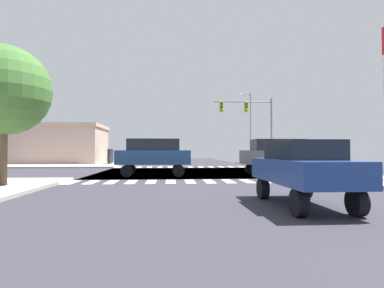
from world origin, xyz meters
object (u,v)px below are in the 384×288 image
object	(u,v)px
bank_building	(53,144)
sedan_queued_3	(169,154)
street_lamp	(249,122)
sidewalk_tree	(5,90)
suv_farside_1	(277,154)
traffic_signal_mast	(250,116)
sedan_nearside_1	(151,154)
sedan_leading_4	(302,167)
suv_trailing_2	(154,154)

from	to	relation	value
bank_building	sedan_queued_3	distance (m)	19.86
street_lamp	sidewalk_tree	distance (m)	30.40
sedan_queued_3	suv_farside_1	bearing A→B (deg)	102.14
street_lamp	suv_farside_1	xyz separation A→B (m)	(-2.96, -18.97, -3.82)
traffic_signal_mast	bank_building	distance (m)	23.93
traffic_signal_mast	sedan_nearside_1	xyz separation A→B (m)	(-11.31, 23.59, -3.99)
sedan_queued_3	sedan_leading_4	size ratio (longest dim) A/B	1.00
traffic_signal_mast	sidewalk_tree	size ratio (longest dim) A/B	1.15
sedan_leading_4	bank_building	bearing A→B (deg)	120.38
sedan_nearside_1	suv_trailing_2	world-z (taller)	suv_trailing_2
street_lamp	sedan_queued_3	world-z (taller)	street_lamp
bank_building	sedan_queued_3	size ratio (longest dim) A/B	3.16
traffic_signal_mast	sedan_nearside_1	size ratio (longest dim) A/B	1.62
sedan_nearside_1	sedan_leading_4	bearing A→B (deg)	98.64
sedan_nearside_1	suv_farside_1	world-z (taller)	suv_farside_1
bank_building	suv_trailing_2	distance (m)	23.51
traffic_signal_mast	sedan_queued_3	world-z (taller)	traffic_signal_mast
bank_building	sidewalk_tree	xyz separation A→B (m)	(7.20, -25.68, 1.77)
suv_farside_1	street_lamp	bearing A→B (deg)	-8.87
bank_building	sedan_queued_3	bearing A→B (deg)	45.06
traffic_signal_mast	sedan_leading_4	size ratio (longest dim) A/B	1.62
sedan_nearside_1	bank_building	bearing A→B (deg)	54.41
bank_building	suv_trailing_2	xyz separation A→B (m)	(13.18, -19.44, -0.99)
traffic_signal_mast	street_lamp	size ratio (longest dim) A/B	0.79
suv_farside_1	sedan_leading_4	distance (m)	11.71
bank_building	suv_farside_1	size ratio (longest dim) A/B	2.96
bank_building	sidewalk_tree	size ratio (longest dim) A/B	2.24
bank_building	traffic_signal_mast	bearing A→B (deg)	-20.23
sedan_queued_3	sedan_leading_4	xyz separation A→B (m)	(4.00, -44.73, 0.00)
sidewalk_tree	sedan_leading_4	world-z (taller)	sidewalk_tree
sidewalk_tree	sedan_leading_4	xyz separation A→B (m)	(10.80, -5.02, -3.04)
street_lamp	bank_building	size ratio (longest dim) A/B	0.65
suv_farside_1	sedan_leading_4	xyz separation A→B (m)	(-3.20, -11.26, -0.28)
suv_farside_1	sedan_queued_3	world-z (taller)	suv_farside_1
suv_farside_1	sedan_leading_4	bearing A→B (deg)	164.14
bank_building	sedan_leading_4	distance (m)	35.61
traffic_signal_mast	suv_trailing_2	world-z (taller)	traffic_signal_mast
sedan_queued_3	sedan_leading_4	bearing A→B (deg)	95.11
street_lamp	suv_trailing_2	world-z (taller)	street_lamp
street_lamp	sedan_leading_4	world-z (taller)	street_lamp
traffic_signal_mast	suv_trailing_2	size ratio (longest dim) A/B	1.51
bank_building	sedan_queued_3	world-z (taller)	bank_building
bank_building	sedan_leading_4	world-z (taller)	bank_building
sedan_leading_4	suv_trailing_2	size ratio (longest dim) A/B	0.93
traffic_signal_mast	street_lamp	world-z (taller)	street_lamp
traffic_signal_mast	sedan_leading_4	distance (m)	23.24
traffic_signal_mast	suv_farside_1	world-z (taller)	traffic_signal_mast
traffic_signal_mast	sidewalk_tree	bearing A→B (deg)	-130.87
sedan_queued_3	suv_trailing_2	distance (m)	33.49
sedan_queued_3	sedan_leading_4	world-z (taller)	same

